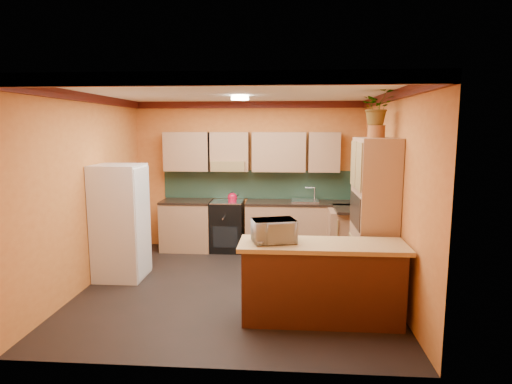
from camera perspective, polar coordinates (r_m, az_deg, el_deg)
room_shell at (r=6.08m, az=-2.27°, el=7.25°), size 4.24×4.24×2.72m
base_cabinets_back at (r=7.78m, az=0.75°, el=-4.72°), size 3.65×0.60×0.88m
countertop_back at (r=7.69m, az=0.76°, el=-1.38°), size 3.65×0.62×0.04m
stove at (r=7.84m, az=-3.82°, el=-4.52°), size 0.58×0.58×0.91m
kettle at (r=7.67m, az=-3.18°, el=-0.66°), size 0.22×0.22×0.18m
sink at (r=7.68m, az=6.55°, el=-1.19°), size 0.48×0.40×0.03m
base_cabinets_right at (r=7.32m, az=12.75°, el=-5.79°), size 0.60×0.80×0.88m
countertop_right at (r=7.22m, az=12.87°, el=-2.25°), size 0.62×0.80×0.04m
fridge at (r=6.64m, az=-17.65°, el=-3.83°), size 0.68×0.66×1.70m
pantry at (r=5.87m, az=15.40°, el=-3.33°), size 0.48×0.90×2.10m
fern_pot at (r=5.80m, az=15.75°, el=7.78°), size 0.22×0.22×0.16m
fern at (r=5.80m, az=15.87°, el=10.86°), size 0.48×0.43×0.47m
breakfast_bar at (r=5.10m, az=8.72°, el=-12.06°), size 1.80×0.55×0.88m
bar_top at (r=4.96m, az=8.84°, el=-7.02°), size 1.90×0.65×0.05m
microwave at (r=4.90m, az=2.37°, el=-5.19°), size 0.55×0.45×0.27m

